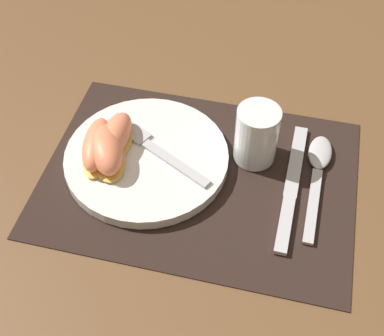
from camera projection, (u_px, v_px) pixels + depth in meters
The scene contains 10 objects.
ground_plane at pixel (199, 178), 0.76m from camera, with size 3.00×3.00×0.00m, color brown.
placemat at pixel (199, 177), 0.76m from camera, with size 0.44×0.32×0.00m.
plate at pixel (147, 158), 0.77m from camera, with size 0.24×0.24×0.02m.
juice_glass at pixel (256, 138), 0.75m from camera, with size 0.06×0.06×0.09m.
knife at pixel (291, 188), 0.74m from camera, with size 0.02×0.23×0.01m.
spoon at pixel (318, 166), 0.76m from camera, with size 0.03×0.19×0.01m.
fork at pixel (150, 143), 0.77m from camera, with size 0.18×0.11×0.00m.
citrus_wedge_0 at pixel (116, 137), 0.76m from camera, with size 0.04×0.09×0.04m.
citrus_wedge_1 at pixel (97, 146), 0.75m from camera, with size 0.06×0.11×0.04m.
citrus_wedge_2 at pixel (106, 151), 0.74m from camera, with size 0.09×0.11×0.04m.
Camera 1 is at (0.10, -0.47, 0.59)m, focal length 50.00 mm.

